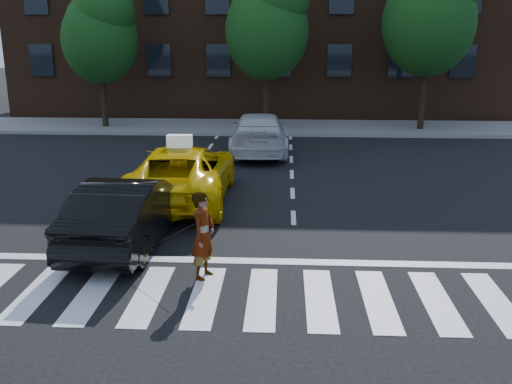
% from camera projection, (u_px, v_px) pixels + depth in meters
% --- Properties ---
extents(ground, '(120.00, 120.00, 0.00)m').
position_uv_depth(ground, '(205.00, 296.00, 9.97)').
color(ground, black).
rests_on(ground, ground).
extents(crosswalk, '(13.00, 2.40, 0.01)m').
position_uv_depth(crosswalk, '(205.00, 296.00, 9.97)').
color(crosswalk, silver).
rests_on(crosswalk, ground).
extents(stop_line, '(12.00, 0.30, 0.01)m').
position_uv_depth(stop_line, '(216.00, 260.00, 11.50)').
color(stop_line, silver).
rests_on(stop_line, ground).
extents(sidewalk_far, '(30.00, 4.00, 0.15)m').
position_uv_depth(sidewalk_far, '(256.00, 127.00, 26.75)').
color(sidewalk_far, slate).
rests_on(sidewalk_far, ground).
extents(building, '(26.00, 10.00, 12.00)m').
position_uv_depth(building, '(263.00, 2.00, 32.32)').
color(building, '#432818').
rests_on(building, ground).
extents(tree_left, '(3.39, 3.38, 6.50)m').
position_uv_depth(tree_left, '(100.00, 31.00, 25.41)').
color(tree_left, black).
rests_on(tree_left, ground).
extents(tree_mid, '(3.69, 3.69, 7.10)m').
position_uv_depth(tree_mid, '(268.00, 21.00, 24.93)').
color(tree_mid, black).
rests_on(tree_mid, ground).
extents(tree_right, '(4.00, 4.00, 7.70)m').
position_uv_depth(tree_right, '(430.00, 11.00, 24.47)').
color(tree_right, black).
rests_on(tree_right, ground).
extents(taxi, '(2.58, 5.49, 1.52)m').
position_uv_depth(taxi, '(182.00, 173.00, 15.38)').
color(taxi, '#E5BA04').
rests_on(taxi, ground).
extents(black_sedan, '(1.83, 4.55, 1.47)m').
position_uv_depth(black_sedan, '(128.00, 211.00, 12.26)').
color(black_sedan, black).
rests_on(black_sedan, ground).
extents(white_suv, '(2.28, 5.25, 1.51)m').
position_uv_depth(white_suv, '(259.00, 133.00, 21.35)').
color(white_suv, silver).
rests_on(white_suv, ground).
extents(woman, '(0.57, 0.70, 1.67)m').
position_uv_depth(woman, '(203.00, 235.00, 10.51)').
color(woman, '#999999').
rests_on(woman, ground).
extents(dog, '(0.57, 0.37, 0.34)m').
position_uv_depth(dog, '(132.00, 261.00, 10.99)').
color(dog, olive).
rests_on(dog, ground).
extents(taxi_sign, '(0.65, 0.29, 0.32)m').
position_uv_depth(taxi_sign, '(180.00, 141.00, 14.93)').
color(taxi_sign, white).
rests_on(taxi_sign, taxi).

